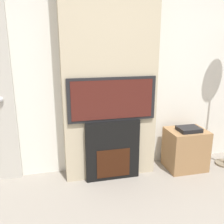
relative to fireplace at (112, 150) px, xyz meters
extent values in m
cube|color=silver|center=(0.00, 0.32, 0.99)|extent=(6.00, 0.06, 2.70)
cube|color=#BCAD8E|center=(0.00, 0.15, 0.99)|extent=(1.09, 0.29, 2.70)
cube|color=black|center=(0.00, 0.00, 0.00)|extent=(0.64, 0.14, 0.73)
cube|color=#33160A|center=(0.00, -0.07, -0.14)|extent=(0.40, 0.01, 0.35)
cube|color=black|center=(0.00, 0.00, 0.62)|extent=(1.01, 0.06, 0.50)
cube|color=#471914|center=(0.00, -0.03, 0.62)|extent=(0.93, 0.01, 0.44)
cylinder|color=#726651|center=(1.56, -0.04, -0.35)|extent=(0.24, 0.24, 0.03)
cube|color=#997047|center=(0.98, 0.01, -0.10)|extent=(0.49, 0.40, 0.53)
cube|color=black|center=(0.98, -0.03, 0.19)|extent=(0.27, 0.22, 0.05)
sphere|color=silver|center=(-1.21, 0.23, 0.63)|extent=(0.06, 0.06, 0.06)
camera|label=1|loc=(-0.64, -2.67, 1.24)|focal=40.00mm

